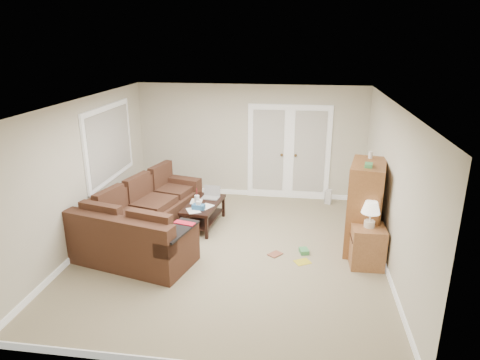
% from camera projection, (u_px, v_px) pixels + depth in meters
% --- Properties ---
extents(floor, '(5.50, 5.50, 0.00)m').
position_uv_depth(floor, '(231.00, 251.00, 7.25)').
color(floor, gray).
rests_on(floor, ground).
extents(ceiling, '(5.00, 5.50, 0.02)m').
position_uv_depth(ceiling, '(229.00, 103.00, 6.45)').
color(ceiling, white).
rests_on(ceiling, wall_back).
extents(wall_left, '(0.02, 5.50, 2.50)m').
position_uv_depth(wall_left, '(84.00, 174.00, 7.19)').
color(wall_left, beige).
rests_on(wall_left, floor).
extents(wall_right, '(0.02, 5.50, 2.50)m').
position_uv_depth(wall_right, '(392.00, 189.00, 6.51)').
color(wall_right, beige).
rests_on(wall_right, floor).
extents(wall_back, '(5.00, 0.02, 2.50)m').
position_uv_depth(wall_back, '(250.00, 142.00, 9.43)').
color(wall_back, beige).
rests_on(wall_back, floor).
extents(wall_front, '(5.00, 0.02, 2.50)m').
position_uv_depth(wall_front, '(185.00, 268.00, 4.27)').
color(wall_front, beige).
rests_on(wall_front, floor).
extents(baseboards, '(5.00, 5.50, 0.10)m').
position_uv_depth(baseboards, '(231.00, 248.00, 7.23)').
color(baseboards, white).
rests_on(baseboards, floor).
extents(french_doors, '(1.80, 0.05, 2.13)m').
position_uv_depth(french_doors, '(289.00, 153.00, 9.35)').
color(french_doors, white).
rests_on(french_doors, floor).
extents(window_left, '(0.05, 1.92, 1.42)m').
position_uv_depth(window_left, '(109.00, 143.00, 8.03)').
color(window_left, white).
rests_on(window_left, wall_left).
extents(sectional_sofa, '(2.09, 3.26, 0.89)m').
position_uv_depth(sectional_sofa, '(143.00, 223.00, 7.51)').
color(sectional_sofa, '#47291B').
rests_on(sectional_sofa, floor).
extents(coffee_table, '(0.69, 1.19, 0.77)m').
position_uv_depth(coffee_table, '(204.00, 213.00, 8.16)').
color(coffee_table, black).
rests_on(coffee_table, floor).
extents(tv_armoire, '(0.70, 1.04, 1.64)m').
position_uv_depth(tv_armoire, '(365.00, 207.00, 7.09)').
color(tv_armoire, brown).
rests_on(tv_armoire, floor).
extents(side_cabinet, '(0.52, 0.52, 1.08)m').
position_uv_depth(side_cabinet, '(367.00, 243.00, 6.69)').
color(side_cabinet, '#976037').
rests_on(side_cabinet, floor).
extents(space_heater, '(0.15, 0.14, 0.32)m').
position_uv_depth(space_heater, '(328.00, 197.00, 9.26)').
color(space_heater, silver).
rests_on(space_heater, floor).
extents(floor_magazine, '(0.32, 0.30, 0.01)m').
position_uv_depth(floor_magazine, '(302.00, 262.00, 6.89)').
color(floor_magazine, gold).
rests_on(floor_magazine, floor).
extents(floor_greenbox, '(0.18, 0.21, 0.07)m').
position_uv_depth(floor_greenbox, '(304.00, 251.00, 7.17)').
color(floor_greenbox, '#439451').
rests_on(floor_greenbox, floor).
extents(floor_book, '(0.27, 0.28, 0.02)m').
position_uv_depth(floor_book, '(271.00, 252.00, 7.18)').
color(floor_book, brown).
rests_on(floor_book, floor).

